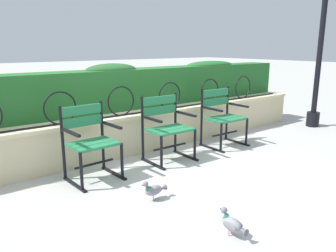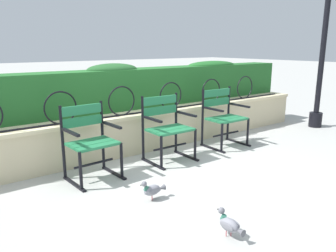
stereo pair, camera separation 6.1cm
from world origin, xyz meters
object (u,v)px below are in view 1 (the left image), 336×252
park_chair_left (90,140)px  park_chair_right (222,116)px  lamppost (322,29)px  park_chair_centre (166,126)px  pigeon_near_chairs (232,224)px  pigeon_far_side (154,189)px

park_chair_left → park_chair_right: 2.24m
lamppost → park_chair_centre: bearing=176.5°
park_chair_centre → pigeon_near_chairs: 2.04m
park_chair_centre → pigeon_near_chairs: park_chair_centre is taller
park_chair_left → pigeon_near_chairs: (0.37, -1.88, -0.35)m
park_chair_centre → park_chair_right: park_chair_right is taller
park_chair_left → pigeon_far_side: size_ratio=3.05×
park_chair_centre → park_chair_left: bearing=179.4°
park_chair_centre → park_chair_right: bearing=1.0°
lamppost → park_chair_left: bearing=177.2°
park_chair_right → park_chair_centre: bearing=-179.0°
park_chair_right → pigeon_far_side: park_chair_right is taller
park_chair_right → pigeon_near_chairs: 2.68m
pigeon_far_side → park_chair_right: bearing=25.3°
park_chair_left → park_chair_right: park_chair_right is taller
park_chair_left → lamppost: lamppost is taller
pigeon_near_chairs → pigeon_far_side: size_ratio=1.00×
park_chair_left → pigeon_far_side: (0.25, -0.93, -0.35)m
park_chair_left → park_chair_centre: size_ratio=0.99×
park_chair_right → pigeon_far_side: size_ratio=3.10×
pigeon_far_side → lamppost: lamppost is taller
park_chair_right → lamppost: (2.34, -0.23, 1.36)m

